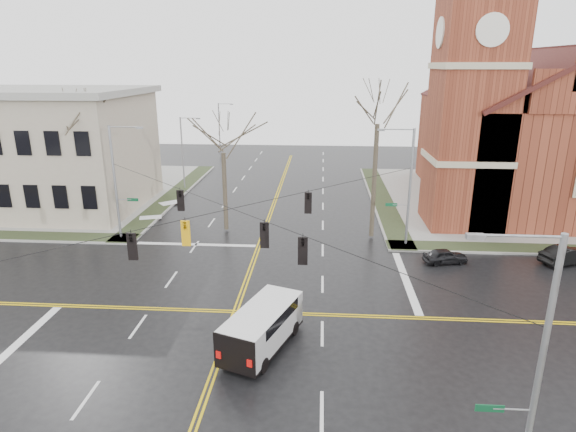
# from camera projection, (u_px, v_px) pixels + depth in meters

# --- Properties ---
(ground) EXTENTS (120.00, 120.00, 0.00)m
(ground) POSITION_uv_depth(u_px,v_px,m) (235.00, 312.00, 27.68)
(ground) COLOR black
(ground) RESTS_ON ground
(sidewalks) EXTENTS (80.00, 80.00, 0.17)m
(sidewalks) POSITION_uv_depth(u_px,v_px,m) (235.00, 310.00, 27.66)
(sidewalks) COLOR gray
(sidewalks) RESTS_ON ground
(road_markings) EXTENTS (100.00, 100.00, 0.01)m
(road_markings) POSITION_uv_depth(u_px,v_px,m) (235.00, 312.00, 27.68)
(road_markings) COLOR gold
(road_markings) RESTS_ON ground
(church) EXTENTS (24.28, 27.48, 27.50)m
(church) POSITION_uv_depth(u_px,v_px,m) (527.00, 120.00, 47.05)
(church) COLOR maroon
(church) RESTS_ON ground
(civic_building_a) EXTENTS (18.00, 14.00, 11.00)m
(civic_building_a) POSITION_uv_depth(u_px,v_px,m) (45.00, 152.00, 46.54)
(civic_building_a) COLOR #A1937F
(civic_building_a) RESTS_ON ground
(signal_pole_ne) EXTENTS (2.75, 0.22, 9.00)m
(signal_pole_ne) POSITION_uv_depth(u_px,v_px,m) (408.00, 184.00, 36.37)
(signal_pole_ne) COLOR gray
(signal_pole_ne) RESTS_ON ground
(signal_pole_nw) EXTENTS (2.75, 0.22, 9.00)m
(signal_pole_nw) POSITION_uv_depth(u_px,v_px,m) (117.00, 179.00, 37.90)
(signal_pole_nw) COLOR gray
(signal_pole_nw) RESTS_ON ground
(signal_pole_se) EXTENTS (2.75, 0.22, 9.00)m
(signal_pole_se) POSITION_uv_depth(u_px,v_px,m) (535.00, 365.00, 14.49)
(signal_pole_se) COLOR gray
(signal_pole_se) RESTS_ON ground
(span_wires) EXTENTS (23.02, 23.02, 0.03)m
(span_wires) POSITION_uv_depth(u_px,v_px,m) (232.00, 209.00, 25.82)
(span_wires) COLOR black
(span_wires) RESTS_ON ground
(traffic_signals) EXTENTS (8.21, 8.26, 1.30)m
(traffic_signals) POSITION_uv_depth(u_px,v_px,m) (230.00, 226.00, 25.41)
(traffic_signals) COLOR black
(traffic_signals) RESTS_ON ground
(streetlight_north_a) EXTENTS (2.30, 0.20, 8.00)m
(streetlight_north_a) POSITION_uv_depth(u_px,v_px,m) (184.00, 150.00, 53.69)
(streetlight_north_a) COLOR gray
(streetlight_north_a) RESTS_ON ground
(streetlight_north_b) EXTENTS (2.30, 0.20, 8.00)m
(streetlight_north_b) POSITION_uv_depth(u_px,v_px,m) (220.00, 128.00, 72.72)
(streetlight_north_b) COLOR gray
(streetlight_north_b) RESTS_ON ground
(cargo_van) EXTENTS (3.91, 5.89, 2.10)m
(cargo_van) POSITION_uv_depth(u_px,v_px,m) (264.00, 323.00, 24.01)
(cargo_van) COLOR white
(cargo_van) RESTS_ON ground
(parked_car_a) EXTENTS (3.32, 1.90, 1.06)m
(parked_car_a) POSITION_uv_depth(u_px,v_px,m) (445.00, 256.00, 34.32)
(parked_car_a) COLOR black
(parked_car_a) RESTS_ON ground
(parked_car_b) EXTENTS (4.17, 2.77, 1.30)m
(parked_car_b) POSITION_uv_depth(u_px,v_px,m) (567.00, 255.00, 34.17)
(parked_car_b) COLOR black
(parked_car_b) RESTS_ON ground
(tree_nw_far) EXTENTS (4.00, 4.00, 12.35)m
(tree_nw_far) POSITION_uv_depth(u_px,v_px,m) (78.00, 124.00, 39.63)
(tree_nw_far) COLOR #362E22
(tree_nw_far) RESTS_ON ground
(tree_nw_near) EXTENTS (4.00, 4.00, 9.84)m
(tree_nw_near) POSITION_uv_depth(u_px,v_px,m) (223.00, 148.00, 39.03)
(tree_nw_near) COLOR #362E22
(tree_nw_near) RESTS_ON ground
(tree_ne) EXTENTS (4.00, 4.00, 13.64)m
(tree_ne) POSITION_uv_depth(u_px,v_px,m) (378.00, 116.00, 36.59)
(tree_ne) COLOR #362E22
(tree_ne) RESTS_ON ground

